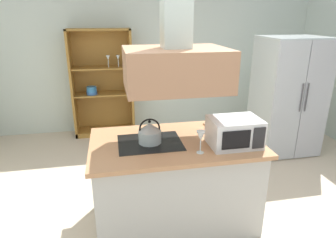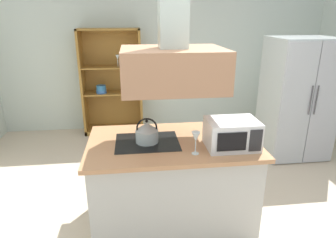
# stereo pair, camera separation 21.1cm
# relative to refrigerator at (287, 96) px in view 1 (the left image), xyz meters

# --- Properties ---
(ground_plane) EXTENTS (7.80, 7.80, 0.00)m
(ground_plane) POSITION_rel_refrigerator_xyz_m (-1.80, -1.49, -0.88)
(ground_plane) COLOR beige
(wall_back) EXTENTS (6.00, 0.12, 2.70)m
(wall_back) POSITION_rel_refrigerator_xyz_m (-1.80, 1.51, 0.47)
(wall_back) COLOR silver
(wall_back) RESTS_ON ground
(kitchen_island) EXTENTS (1.62, 0.98, 0.90)m
(kitchen_island) POSITION_rel_refrigerator_xyz_m (-2.04, -1.34, -0.43)
(kitchen_island) COLOR #B6B6B0
(kitchen_island) RESTS_ON ground
(range_hood) EXTENTS (0.90, 0.70, 1.28)m
(range_hood) POSITION_rel_refrigerator_xyz_m (-2.04, -1.34, 0.84)
(range_hood) COLOR #AA7856
(refrigerator) EXTENTS (0.90, 0.77, 1.76)m
(refrigerator) POSITION_rel_refrigerator_xyz_m (0.00, 0.00, 0.00)
(refrigerator) COLOR #B7C0BF
(refrigerator) RESTS_ON ground
(dish_cabinet) EXTENTS (1.04, 0.40, 1.84)m
(dish_cabinet) POSITION_rel_refrigerator_xyz_m (-2.77, 1.29, -0.07)
(dish_cabinet) COLOR olive
(dish_cabinet) RESTS_ON ground
(kettle) EXTENTS (0.22, 0.22, 0.24)m
(kettle) POSITION_rel_refrigerator_xyz_m (-2.28, -1.34, 0.12)
(kettle) COLOR #AFBEC0
(kettle) RESTS_ON kitchen_island
(cutting_board) EXTENTS (0.37, 0.29, 0.02)m
(cutting_board) POSITION_rel_refrigerator_xyz_m (-1.46, -1.06, 0.03)
(cutting_board) COLOR tan
(cutting_board) RESTS_ON kitchen_island
(microwave) EXTENTS (0.46, 0.35, 0.26)m
(microwave) POSITION_rel_refrigerator_xyz_m (-1.53, -1.54, 0.15)
(microwave) COLOR silver
(microwave) RESTS_ON kitchen_island
(wine_glass_on_counter) EXTENTS (0.08, 0.08, 0.21)m
(wine_glass_on_counter) POSITION_rel_refrigerator_xyz_m (-1.88, -1.64, 0.17)
(wine_glass_on_counter) COLOR silver
(wine_glass_on_counter) RESTS_ON kitchen_island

